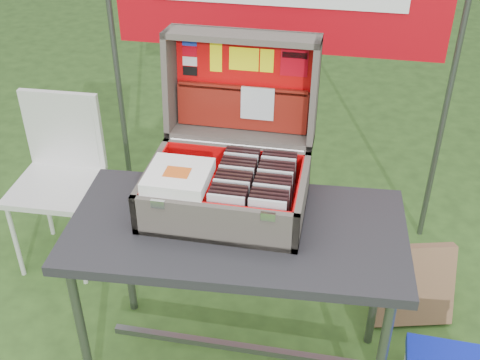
% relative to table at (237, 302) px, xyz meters
% --- Properties ---
extents(table, '(1.27, 0.69, 0.77)m').
position_rel_table_xyz_m(table, '(0.00, 0.00, 0.00)').
color(table, '#242427').
rests_on(table, ground).
extents(table_top, '(1.27, 0.69, 0.04)m').
position_rel_table_xyz_m(table_top, '(0.00, 0.00, 0.37)').
color(table_top, '#242427').
rests_on(table_top, ground).
extents(table_leg_fl, '(0.04, 0.04, 0.73)m').
position_rel_table_xyz_m(table_leg_fl, '(-0.56, -0.25, -0.02)').
color(table_leg_fl, '#59595B').
rests_on(table_leg_fl, ground).
extents(table_leg_bl, '(0.04, 0.04, 0.73)m').
position_rel_table_xyz_m(table_leg_bl, '(-0.56, 0.25, -0.02)').
color(table_leg_bl, '#59595B').
rests_on(table_leg_bl, ground).
extents(table_leg_br, '(0.04, 0.04, 0.73)m').
position_rel_table_xyz_m(table_leg_br, '(0.56, 0.25, -0.02)').
color(table_leg_br, '#59595B').
rests_on(table_leg_br, ground).
extents(table_brace, '(1.09, 0.03, 0.03)m').
position_rel_table_xyz_m(table_brace, '(0.00, 0.00, -0.27)').
color(table_brace, '#59595B').
rests_on(table_brace, ground).
extents(suitcase, '(0.59, 0.58, 0.57)m').
position_rel_table_xyz_m(suitcase, '(-0.06, 0.15, 0.67)').
color(suitcase, '#5F574D').
rests_on(suitcase, table).
extents(suitcase_base_bottom, '(0.59, 0.42, 0.02)m').
position_rel_table_xyz_m(suitcase_base_bottom, '(-0.06, 0.09, 0.40)').
color(suitcase_base_bottom, '#5F574D').
rests_on(suitcase_base_bottom, table_top).
extents(suitcase_base_wall_front, '(0.59, 0.02, 0.16)m').
position_rel_table_xyz_m(suitcase_base_wall_front, '(-0.06, -0.11, 0.47)').
color(suitcase_base_wall_front, '#5F574D').
rests_on(suitcase_base_wall_front, table_top).
extents(suitcase_base_wall_back, '(0.59, 0.02, 0.16)m').
position_rel_table_xyz_m(suitcase_base_wall_back, '(-0.06, 0.29, 0.47)').
color(suitcase_base_wall_back, '#5F574D').
rests_on(suitcase_base_wall_back, table_top).
extents(suitcase_base_wall_left, '(0.02, 0.42, 0.16)m').
position_rel_table_xyz_m(suitcase_base_wall_left, '(-0.35, 0.09, 0.47)').
color(suitcase_base_wall_left, '#5F574D').
rests_on(suitcase_base_wall_left, table_top).
extents(suitcase_base_wall_right, '(0.02, 0.42, 0.16)m').
position_rel_table_xyz_m(suitcase_base_wall_right, '(0.23, 0.09, 0.47)').
color(suitcase_base_wall_right, '#5F574D').
rests_on(suitcase_base_wall_right, table_top).
extents(suitcase_liner_floor, '(0.55, 0.38, 0.01)m').
position_rel_table_xyz_m(suitcase_liner_floor, '(-0.06, 0.09, 0.41)').
color(suitcase_liner_floor, red).
rests_on(suitcase_liner_floor, suitcase_base_bottom).
extents(suitcase_latch_left, '(0.05, 0.01, 0.03)m').
position_rel_table_xyz_m(suitcase_latch_left, '(-0.25, -0.12, 0.54)').
color(suitcase_latch_left, silver).
rests_on(suitcase_latch_left, suitcase_base_wall_front).
extents(suitcase_latch_right, '(0.05, 0.01, 0.03)m').
position_rel_table_xyz_m(suitcase_latch_right, '(0.13, -0.12, 0.54)').
color(suitcase_latch_right, silver).
rests_on(suitcase_latch_right, suitcase_base_wall_front).
extents(suitcase_hinge, '(0.53, 0.02, 0.02)m').
position_rel_table_xyz_m(suitcase_hinge, '(-0.06, 0.30, 0.55)').
color(suitcase_hinge, silver).
rests_on(suitcase_hinge, suitcase_base_wall_back).
extents(suitcase_lid_back, '(0.59, 0.06, 0.42)m').
position_rel_table_xyz_m(suitcase_lid_back, '(-0.06, 0.47, 0.74)').
color(suitcase_lid_back, '#5F574D').
rests_on(suitcase_lid_back, suitcase_base_wall_back).
extents(suitcase_lid_rim_far, '(0.59, 0.16, 0.04)m').
position_rel_table_xyz_m(suitcase_lid_rim_far, '(-0.06, 0.42, 0.95)').
color(suitcase_lid_rim_far, '#5F574D').
rests_on(suitcase_lid_rim_far, suitcase_lid_back).
extents(suitcase_lid_rim_near, '(0.59, 0.16, 0.04)m').
position_rel_table_xyz_m(suitcase_lid_rim_near, '(-0.06, 0.38, 0.55)').
color(suitcase_lid_rim_near, '#5F574D').
rests_on(suitcase_lid_rim_near, suitcase_lid_back).
extents(suitcase_lid_rim_left, '(0.02, 0.20, 0.44)m').
position_rel_table_xyz_m(suitcase_lid_rim_left, '(-0.35, 0.40, 0.75)').
color(suitcase_lid_rim_left, '#5F574D').
rests_on(suitcase_lid_rim_left, suitcase_lid_back).
extents(suitcase_lid_rim_right, '(0.02, 0.20, 0.44)m').
position_rel_table_xyz_m(suitcase_lid_rim_right, '(0.23, 0.40, 0.75)').
color(suitcase_lid_rim_right, '#5F574D').
rests_on(suitcase_lid_rim_right, suitcase_lid_back).
extents(suitcase_lid_liner, '(0.54, 0.04, 0.37)m').
position_rel_table_xyz_m(suitcase_lid_liner, '(-0.06, 0.46, 0.74)').
color(suitcase_lid_liner, red).
rests_on(suitcase_lid_liner, suitcase_lid_back).
extents(suitcase_liner_wall_front, '(0.55, 0.01, 0.14)m').
position_rel_table_xyz_m(suitcase_liner_wall_front, '(-0.06, -0.09, 0.48)').
color(suitcase_liner_wall_front, red).
rests_on(suitcase_liner_wall_front, suitcase_base_bottom).
extents(suitcase_liner_wall_back, '(0.55, 0.01, 0.14)m').
position_rel_table_xyz_m(suitcase_liner_wall_back, '(-0.06, 0.28, 0.48)').
color(suitcase_liner_wall_back, red).
rests_on(suitcase_liner_wall_back, suitcase_base_bottom).
extents(suitcase_liner_wall_left, '(0.01, 0.38, 0.14)m').
position_rel_table_xyz_m(suitcase_liner_wall_left, '(-0.33, 0.09, 0.48)').
color(suitcase_liner_wall_left, red).
rests_on(suitcase_liner_wall_left, suitcase_base_bottom).
extents(suitcase_liner_wall_right, '(0.01, 0.38, 0.14)m').
position_rel_table_xyz_m(suitcase_liner_wall_right, '(0.21, 0.09, 0.48)').
color(suitcase_liner_wall_right, red).
rests_on(suitcase_liner_wall_right, suitcase_base_bottom).
extents(suitcase_lid_pocket, '(0.53, 0.05, 0.17)m').
position_rel_table_xyz_m(suitcase_lid_pocket, '(-0.06, 0.43, 0.65)').
color(suitcase_lid_pocket, maroon).
rests_on(suitcase_lid_pocket, suitcase_lid_liner).
extents(suitcase_pocket_edge, '(0.52, 0.02, 0.02)m').
position_rel_table_xyz_m(suitcase_pocket_edge, '(-0.06, 0.43, 0.73)').
color(suitcase_pocket_edge, maroon).
rests_on(suitcase_pocket_edge, suitcase_lid_pocket).
extents(suitcase_pocket_cd, '(0.13, 0.02, 0.13)m').
position_rel_table_xyz_m(suitcase_pocket_cd, '(0.00, 0.41, 0.68)').
color(suitcase_pocket_cd, silver).
rests_on(suitcase_pocket_cd, suitcase_lid_pocket).
extents(lid_sticker_cc_a, '(0.06, 0.01, 0.04)m').
position_rel_table_xyz_m(lid_sticker_cc_a, '(-0.28, 0.47, 0.90)').
color(lid_sticker_cc_a, '#1933B2').
rests_on(lid_sticker_cc_a, suitcase_lid_liner).
extents(lid_sticker_cc_b, '(0.06, 0.01, 0.04)m').
position_rel_table_xyz_m(lid_sticker_cc_b, '(-0.28, 0.46, 0.86)').
color(lid_sticker_cc_b, red).
rests_on(lid_sticker_cc_b, suitcase_lid_liner).
extents(lid_sticker_cc_c, '(0.06, 0.01, 0.04)m').
position_rel_table_xyz_m(lid_sticker_cc_c, '(-0.28, 0.46, 0.82)').
color(lid_sticker_cc_c, white).
rests_on(lid_sticker_cc_c, suitcase_lid_liner).
extents(lid_sticker_cc_d, '(0.06, 0.01, 0.04)m').
position_rel_table_xyz_m(lid_sticker_cc_d, '(-0.28, 0.45, 0.78)').
color(lid_sticker_cc_d, black).
rests_on(lid_sticker_cc_d, suitcase_lid_liner).
extents(lid_card_neon_tall, '(0.05, 0.01, 0.12)m').
position_rel_table_xyz_m(lid_card_neon_tall, '(-0.17, 0.46, 0.84)').
color(lid_card_neon_tall, '#FAFD10').
rests_on(lid_card_neon_tall, suitcase_lid_liner).
extents(lid_card_neon_main, '(0.12, 0.01, 0.09)m').
position_rel_table_xyz_m(lid_card_neon_main, '(-0.06, 0.46, 0.84)').
color(lid_card_neon_main, '#FAFD10').
rests_on(lid_card_neon_main, suitcase_lid_liner).
extents(lid_card_neon_small, '(0.05, 0.01, 0.09)m').
position_rel_table_xyz_m(lid_card_neon_small, '(0.03, 0.46, 0.84)').
color(lid_card_neon_small, '#FAFD10').
rests_on(lid_card_neon_small, suitcase_lid_liner).
extents(lid_sticker_band, '(0.11, 0.01, 0.11)m').
position_rel_table_xyz_m(lid_sticker_band, '(0.14, 0.46, 0.84)').
color(lid_sticker_band, red).
rests_on(lid_sticker_band, suitcase_lid_liner).
extents(lid_sticker_band_bar, '(0.10, 0.01, 0.02)m').
position_rel_table_xyz_m(lid_sticker_band_bar, '(0.14, 0.46, 0.87)').
color(lid_sticker_band_bar, black).
rests_on(lid_sticker_band_bar, suitcase_lid_liner).
extents(cd_left_0, '(0.13, 0.01, 0.15)m').
position_rel_table_xyz_m(cd_left_0, '(-0.02, -0.07, 0.49)').
color(cd_left_0, silver).
rests_on(cd_left_0, suitcase_liner_floor).
extents(cd_left_1, '(0.13, 0.01, 0.15)m').
position_rel_table_xyz_m(cd_left_1, '(-0.02, -0.05, 0.49)').
color(cd_left_1, black).
rests_on(cd_left_1, suitcase_liner_floor).
extents(cd_left_2, '(0.13, 0.01, 0.15)m').
position_rel_table_xyz_m(cd_left_2, '(-0.02, -0.03, 0.49)').
color(cd_left_2, black).
rests_on(cd_left_2, suitcase_liner_floor).
extents(cd_left_3, '(0.13, 0.01, 0.15)m').
position_rel_table_xyz_m(cd_left_3, '(-0.02, -0.00, 0.49)').
color(cd_left_3, black).
rests_on(cd_left_3, suitcase_liner_floor).
extents(cd_left_4, '(0.13, 0.01, 0.15)m').
position_rel_table_xyz_m(cd_left_4, '(-0.02, 0.02, 0.49)').
color(cd_left_4, silver).
rests_on(cd_left_4, suitcase_liner_floor).
extents(cd_left_5, '(0.13, 0.01, 0.15)m').
position_rel_table_xyz_m(cd_left_5, '(-0.02, 0.04, 0.49)').
color(cd_left_5, black).
rests_on(cd_left_5, suitcase_liner_floor).
extents(cd_left_6, '(0.13, 0.01, 0.15)m').
position_rel_table_xyz_m(cd_left_6, '(-0.02, 0.07, 0.49)').
color(cd_left_6, black).
rests_on(cd_left_6, suitcase_liner_floor).
extents(cd_left_7, '(0.13, 0.01, 0.15)m').
position_rel_table_xyz_m(cd_left_7, '(-0.02, 0.09, 0.49)').
color(cd_left_7, black).
rests_on(cd_left_7, suitcase_liner_floor).
extents(cd_left_8, '(0.13, 0.01, 0.15)m').
position_rel_table_xyz_m(cd_left_8, '(-0.02, 0.11, 0.49)').
color(cd_left_8, silver).
rests_on(cd_left_8, suitcase_liner_floor).
extents(cd_left_9, '(0.13, 0.01, 0.15)m').
position_rel_table_xyz_m(cd_left_9, '(-0.02, 0.14, 0.49)').
color(cd_left_9, black).
rests_on(cd_left_9, suitcase_liner_floor).
extents(cd_left_10, '(0.13, 0.01, 0.15)m').
position_rel_table_xyz_m(cd_left_10, '(-0.02, 0.16, 0.49)').
color(cd_left_10, black).
rests_on(cd_left_10, suitcase_liner_floor).
extents(cd_left_11, '(0.13, 0.01, 0.15)m').
position_rel_table_xyz_m(cd_left_11, '(-0.02, 0.18, 0.49)').
color(cd_left_11, black).
rests_on(cd_left_11, suitcase_liner_floor).
extents(cd_left_12, '(0.13, 0.01, 0.15)m').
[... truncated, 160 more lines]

